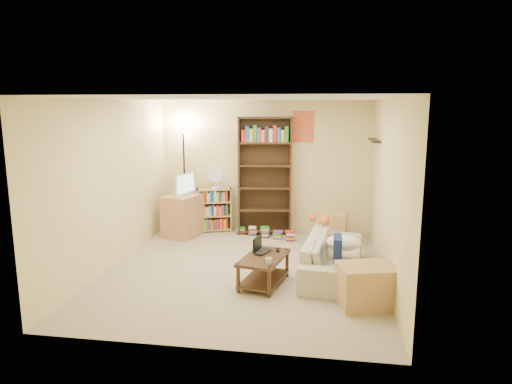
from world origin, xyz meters
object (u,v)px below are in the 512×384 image
tv_stand (183,215)px  desk_fan (215,177)px  tabby_cat (323,219)px  side_table (333,228)px  floor_lamp (184,148)px  end_cabinet (364,286)px  television (182,184)px  laptop (266,252)px  tall_bookshelf (265,173)px  short_bookshelf (214,210)px  sofa (333,256)px  coffee_table (264,267)px  mug (269,261)px

tv_stand → desk_fan: size_ratio=1.80×
tabby_cat → side_table: 0.93m
floor_lamp → end_cabinet: floor_lamp is taller
television → laptop: bearing=-121.8°
laptop → desk_fan: desk_fan is taller
laptop → tv_stand: bearing=61.9°
laptop → tall_bookshelf: (-0.34, 2.40, 0.75)m
tv_stand → short_bookshelf: bearing=54.5°
tall_bookshelf → side_table: tall_bookshelf is taller
laptop → side_table: size_ratio=0.69×
tall_bookshelf → end_cabinet: (1.62, -3.03, -0.91)m
sofa → side_table: sofa is taller
tabby_cat → television: 2.76m
laptop → television: television is taller
tv_stand → tall_bookshelf: 1.72m
coffee_table → short_bookshelf: (-1.32, 2.54, 0.17)m
tabby_cat → mug: size_ratio=3.49×
sofa → tv_stand: (-2.75, 1.62, 0.11)m
coffee_table → mug: bearing=-59.1°
tabby_cat → coffee_table: tabby_cat is taller
coffee_table → tabby_cat: bearing=70.5°
sofa → floor_lamp: floor_lamp is taller
tall_bookshelf → side_table: (1.28, -0.44, -0.89)m
television → short_bookshelf: (0.50, 0.40, -0.56)m
tv_stand → mug: bearing=-36.1°
desk_fan → short_bookshelf: bearing=137.3°
floor_lamp → side_table: (2.84, -0.44, -1.34)m
laptop → end_cabinet: (1.28, -0.63, -0.16)m
mug → tv_stand: 3.10m
tabby_cat → laptop: size_ratio=1.16×
sofa → mug: (-0.83, -0.81, 0.17)m
mug → tall_bookshelf: tall_bookshelf is taller
floor_lamp → end_cabinet: 4.60m
coffee_table → side_table: size_ratio=1.80×
laptop → tall_bookshelf: size_ratio=0.17×
mug → tv_stand: bearing=128.3°
tabby_cat → short_bookshelf: (-2.09, 1.28, -0.20)m
desk_fan → end_cabinet: (2.56, -2.98, -0.82)m
laptop → short_bookshelf: 2.74m
mug → television: television is taller
floor_lamp → side_table: bearing=-8.8°
coffee_table → tv_stand: (-1.82, 2.14, 0.13)m
end_cabinet → sofa: bearing=109.6°
coffee_table → tall_bookshelf: (-0.33, 2.54, 0.91)m
sofa → tall_bookshelf: bearing=38.2°
sofa → short_bookshelf: size_ratio=2.32×
tall_bookshelf → floor_lamp: tall_bookshelf is taller
tabby_cat → desk_fan: size_ratio=1.02×
coffee_table → tall_bookshelf: 2.72m
coffee_table → television: television is taller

